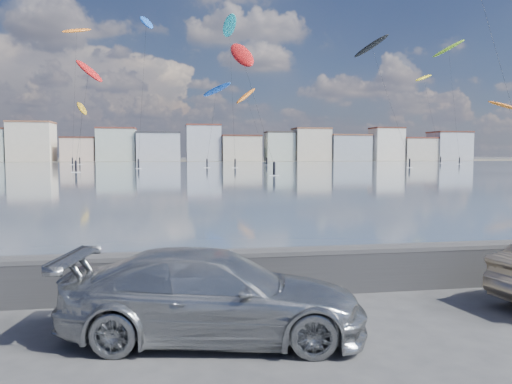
{
  "coord_description": "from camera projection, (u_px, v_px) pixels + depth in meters",
  "views": [
    {
      "loc": [
        -1.0,
        -7.9,
        3.15
      ],
      "look_at": [
        1.0,
        4.0,
        2.2
      ],
      "focal_mm": 35.0,
      "sensor_mm": 36.0,
      "label": 1
    }
  ],
  "objects": [
    {
      "name": "far_shore_strip",
      "position": [
        175.0,
        161.0,
        204.81
      ],
      "size": [
        500.0,
        60.0,
        0.0
      ],
      "primitive_type": "cube",
      "color": "#4C473D",
      "rests_on": "ground"
    },
    {
      "name": "bay_water",
      "position": [
        177.0,
        169.0,
        98.14
      ],
      "size": [
        500.0,
        177.0,
        0.0
      ],
      "primitive_type": "cube",
      "color": "#304658",
      "rests_on": "ground"
    },
    {
      "name": "kitesurfer_13",
      "position": [
        216.0,
        90.0,
        116.48
      ],
      "size": [
        7.83,
        17.34,
        19.58
      ],
      "color": "blue",
      "rests_on": "ground"
    },
    {
      "name": "kitesurfer_19",
      "position": [
        449.0,
        50.0,
        146.43
      ],
      "size": [
        9.19,
        12.56,
        36.82
      ],
      "color": "#8CD826",
      "rests_on": "ground"
    },
    {
      "name": "kitesurfer_18",
      "position": [
        372.0,
        47.0,
        116.81
      ],
      "size": [
        8.5,
        17.55,
        30.98
      ],
      "color": "black",
      "rests_on": "ground"
    },
    {
      "name": "kitesurfer_4",
      "position": [
        82.0,
        109.0,
        143.69
      ],
      "size": [
        5.58,
        15.76,
        19.02
      ],
      "color": "#BF8C19",
      "rests_on": "ground"
    },
    {
      "name": "kitesurfer_17",
      "position": [
        424.0,
        79.0,
        158.72
      ],
      "size": [
        8.58,
        10.95,
        28.81
      ],
      "color": "yellow",
      "rests_on": "ground"
    },
    {
      "name": "kitesurfer_8",
      "position": [
        246.0,
        96.0,
        140.8
      ],
      "size": [
        8.64,
        17.51,
        22.7
      ],
      "color": "orange",
      "rests_on": "ground"
    },
    {
      "name": "kitesurfer_1",
      "position": [
        146.0,
        25.0,
        105.0
      ],
      "size": [
        4.61,
        11.48,
        33.22
      ],
      "color": "blue",
      "rests_on": "ground"
    },
    {
      "name": "car_silver",
      "position": [
        214.0,
        295.0,
        8.46
      ],
      "size": [
        5.42,
        2.99,
        1.49
      ],
      "primitive_type": "imported",
      "rotation": [
        0.0,
        0.0,
        1.39
      ],
      "color": "#A5A8AC",
      "rests_on": "ground"
    },
    {
      "name": "seawall",
      "position": [
        220.0,
        272.0,
        10.79
      ],
      "size": [
        400.0,
        0.36,
        1.08
      ],
      "color": "#28282B",
      "rests_on": "ground"
    },
    {
      "name": "kitesurfer_12",
      "position": [
        229.0,
        27.0,
        113.89
      ],
      "size": [
        3.04,
        17.47,
        34.08
      ],
      "color": "#19BFBF",
      "rests_on": "ground"
    },
    {
      "name": "kitesurfer_7",
      "position": [
        77.0,
        33.0,
        139.88
      ],
      "size": [
        8.49,
        12.35,
        39.15
      ],
      "color": "orange",
      "rests_on": "ground"
    },
    {
      "name": "kitesurfer_3",
      "position": [
        242.0,
        56.0,
        75.89
      ],
      "size": [
        6.05,
        13.66,
        21.33
      ],
      "color": "red",
      "rests_on": "ground"
    },
    {
      "name": "far_buildings",
      "position": [
        178.0,
        145.0,
        190.79
      ],
      "size": [
        240.79,
        13.26,
        14.6
      ],
      "color": "#9EA8B7",
      "rests_on": "ground"
    },
    {
      "name": "kitesurfer_15",
      "position": [
        89.0,
        72.0,
        87.58
      ],
      "size": [
        6.85,
        12.23,
        20.23
      ],
      "color": "red",
      "rests_on": "ground"
    },
    {
      "name": "ground",
      "position": [
        236.0,
        345.0,
        8.18
      ],
      "size": [
        700.0,
        700.0,
        0.0
      ],
      "primitive_type": "plane",
      "color": "#333335",
      "rests_on": "ground"
    },
    {
      "name": "kitesurfer_14",
      "position": [
        507.0,
        107.0,
        115.17
      ],
      "size": [
        8.34,
        17.7,
        15.65
      ],
      "color": "orange",
      "rests_on": "ground"
    }
  ]
}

